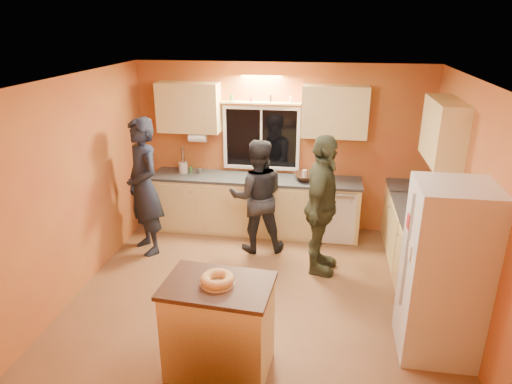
% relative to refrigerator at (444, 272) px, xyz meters
% --- Properties ---
extents(ground, '(4.50, 4.50, 0.00)m').
position_rel_refrigerator_xyz_m(ground, '(-1.89, 0.80, -0.90)').
color(ground, brown).
rests_on(ground, ground).
extents(room_shell, '(4.54, 4.04, 2.61)m').
position_rel_refrigerator_xyz_m(room_shell, '(-1.77, 1.21, 0.72)').
color(room_shell, '#AF712C').
rests_on(room_shell, ground).
extents(back_counter, '(4.23, 0.62, 0.90)m').
position_rel_refrigerator_xyz_m(back_counter, '(-1.88, 2.50, -0.45)').
color(back_counter, tan).
rests_on(back_counter, ground).
extents(right_counter, '(0.62, 1.84, 0.90)m').
position_rel_refrigerator_xyz_m(right_counter, '(0.06, 1.30, -0.45)').
color(right_counter, tan).
rests_on(right_counter, ground).
extents(refrigerator, '(0.72, 0.70, 1.80)m').
position_rel_refrigerator_xyz_m(refrigerator, '(0.00, 0.00, 0.00)').
color(refrigerator, silver).
rests_on(refrigerator, ground).
extents(island, '(1.03, 0.74, 0.95)m').
position_rel_refrigerator_xyz_m(island, '(-2.10, -0.61, -0.42)').
color(island, tan).
rests_on(island, ground).
extents(bundt_pastry, '(0.31, 0.31, 0.09)m').
position_rel_refrigerator_xyz_m(bundt_pastry, '(-2.10, -0.61, 0.10)').
color(bundt_pastry, tan).
rests_on(bundt_pastry, island).
extents(person_left, '(0.84, 0.84, 1.96)m').
position_rel_refrigerator_xyz_m(person_left, '(-3.69, 1.61, 0.08)').
color(person_left, black).
rests_on(person_left, ground).
extents(person_center, '(0.92, 0.78, 1.66)m').
position_rel_refrigerator_xyz_m(person_center, '(-2.12, 1.89, -0.07)').
color(person_center, black).
rests_on(person_center, ground).
extents(person_right, '(0.62, 1.15, 1.87)m').
position_rel_refrigerator_xyz_m(person_right, '(-1.21, 1.41, 0.03)').
color(person_right, '#2D321F').
rests_on(person_right, ground).
extents(mixing_bowl, '(0.52, 0.52, 0.10)m').
position_rel_refrigerator_xyz_m(mixing_bowl, '(-1.44, 2.51, 0.05)').
color(mixing_bowl, black).
rests_on(mixing_bowl, back_counter).
extents(utensil_crock, '(0.14, 0.14, 0.17)m').
position_rel_refrigerator_xyz_m(utensil_crock, '(-3.41, 2.56, 0.09)').
color(utensil_crock, beige).
rests_on(utensil_crock, back_counter).
extents(potted_plant, '(0.33, 0.30, 0.33)m').
position_rel_refrigerator_xyz_m(potted_plant, '(0.08, 1.35, 0.17)').
color(potted_plant, gray).
rests_on(potted_plant, right_counter).
extents(red_box, '(0.17, 0.13, 0.07)m').
position_rel_refrigerator_xyz_m(red_box, '(0.12, 1.51, 0.04)').
color(red_box, '#B41B23').
rests_on(red_box, right_counter).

